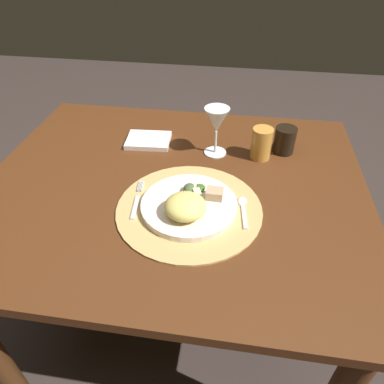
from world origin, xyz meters
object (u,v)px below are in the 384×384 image
at_px(fork, 137,201).
at_px(spoon, 243,207).
at_px(dinner_plate, 189,205).
at_px(dining_table, 175,212).
at_px(wine_glass, 217,122).
at_px(amber_tumbler, 261,143).
at_px(napkin, 148,140).
at_px(dark_tumbler, 285,140).

xyz_separation_m(fork, spoon, (0.29, 0.02, -0.00)).
bearing_deg(dinner_plate, dining_table, 120.21).
height_order(dining_table, wine_glass, wine_glass).
height_order(dining_table, amber_tumbler, amber_tumbler).
height_order(fork, napkin, napkin).
xyz_separation_m(amber_tumbler, dark_tumbler, (0.08, 0.05, -0.01)).
bearing_deg(spoon, napkin, 138.21).
bearing_deg(dark_tumbler, spoon, -111.17).
height_order(dinner_plate, amber_tumbler, amber_tumbler).
distance_m(napkin, amber_tumbler, 0.38).
distance_m(wine_glass, amber_tumbler, 0.16).
relative_size(fork, spoon, 1.28).
distance_m(dining_table, dinner_plate, 0.18).
bearing_deg(dark_tumbler, napkin, -178.69).
relative_size(napkin, wine_glass, 0.93).
bearing_deg(dinner_plate, napkin, 120.90).
bearing_deg(amber_tumbler, spoon, -99.57).
bearing_deg(wine_glass, napkin, 172.15).
xyz_separation_m(dining_table, wine_glass, (0.11, 0.18, 0.23)).
distance_m(dining_table, fork, 0.18).
bearing_deg(dark_tumbler, dining_table, -145.86).
distance_m(wine_glass, dark_tumbler, 0.24).
relative_size(dinner_plate, amber_tumbler, 2.50).
height_order(dinner_plate, napkin, dinner_plate).
xyz_separation_m(napkin, amber_tumbler, (0.38, -0.04, 0.04)).
distance_m(dining_table, amber_tumbler, 0.35).
height_order(dinner_plate, dark_tumbler, dark_tumbler).
bearing_deg(spoon, wine_glass, 110.74).
bearing_deg(dining_table, dinner_plate, -59.79).
bearing_deg(fork, wine_glass, 57.01).
bearing_deg(wine_glass, spoon, -69.26).
distance_m(spoon, napkin, 0.45).
height_order(napkin, amber_tumbler, amber_tumbler).
distance_m(dining_table, spoon, 0.26).
xyz_separation_m(napkin, wine_glass, (0.23, -0.03, 0.11)).
xyz_separation_m(wine_glass, amber_tumbler, (0.15, -0.00, -0.06)).
bearing_deg(dark_tumbler, amber_tumbler, -148.25).
relative_size(napkin, dark_tumbler, 1.70).
distance_m(fork, amber_tumbler, 0.44).
bearing_deg(fork, dinner_plate, -1.21).
bearing_deg(fork, napkin, 98.50).
xyz_separation_m(dining_table, napkin, (-0.13, 0.21, 0.13)).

